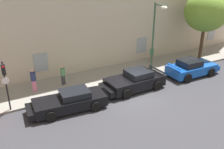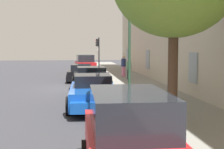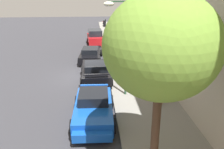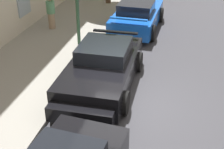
# 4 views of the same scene
# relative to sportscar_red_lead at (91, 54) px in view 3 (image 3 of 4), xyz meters

# --- Properties ---
(ground_plane) EXTENTS (80.00, 80.00, 0.00)m
(ground_plane) POSITION_rel_sportscar_red_lead_xyz_m (4.66, -0.52, -0.57)
(ground_plane) COLOR #333338
(sidewalk) EXTENTS (60.00, 3.89, 0.14)m
(sidewalk) POSITION_rel_sportscar_red_lead_xyz_m (4.66, 3.34, -0.50)
(sidewalk) COLOR gray
(sidewalk) RESTS_ON ground
(sportscar_red_lead) EXTENTS (5.15, 2.34, 1.27)m
(sportscar_red_lead) POSITION_rel_sportscar_red_lead_xyz_m (0.00, 0.00, 0.00)
(sportscar_red_lead) COLOR black
(sportscar_red_lead) RESTS_ON ground
(sportscar_yellow_flank) EXTENTS (4.85, 2.31, 1.43)m
(sportscar_yellow_flank) POSITION_rel_sportscar_red_lead_xyz_m (5.33, 0.40, 0.07)
(sportscar_yellow_flank) COLOR black
(sportscar_yellow_flank) RESTS_ON ground
(sportscar_white_middle) EXTENTS (4.67, 2.27, 1.43)m
(sportscar_white_middle) POSITION_rel_sportscar_red_lead_xyz_m (11.34, 0.19, 0.07)
(sportscar_white_middle) COLOR #144CB2
(sportscar_white_middle) RESTS_ON ground
(hatchback_parked) EXTENTS (3.74, 2.12, 1.81)m
(hatchback_parked) POSITION_rel_sportscar_red_lead_xyz_m (-6.32, 0.49, 0.24)
(hatchback_parked) COLOR red
(hatchback_parked) RESTS_ON ground
(tree_midblock) EXTENTS (4.02, 4.02, 6.50)m
(tree_midblock) POSITION_rel_sportscar_red_lead_xyz_m (14.78, 2.56, 4.19)
(tree_midblock) COLOR #473323
(tree_midblock) RESTS_ON sidewalk
(traffic_light) EXTENTS (0.44, 0.36, 3.26)m
(traffic_light) POSITION_rel_sportscar_red_lead_xyz_m (-3.28, 1.51, 1.80)
(traffic_light) COLOR black
(traffic_light) RESTS_ON sidewalk
(street_lamp) EXTENTS (0.44, 1.42, 5.88)m
(street_lamp) POSITION_rel_sportscar_red_lead_xyz_m (8.46, 1.83, 3.61)
(street_lamp) COLOR #2D5138
(street_lamp) RESTS_ON sidewalk
(pedestrian_admiring) EXTENTS (0.51, 0.51, 1.56)m
(pedestrian_admiring) POSITION_rel_sportscar_red_lead_xyz_m (0.94, 3.53, 0.36)
(pedestrian_admiring) COLOR #333338
(pedestrian_admiring) RESTS_ON sidewalk
(pedestrian_strolling) EXTENTS (0.45, 0.45, 1.71)m
(pedestrian_strolling) POSITION_rel_sportscar_red_lead_xyz_m (-1.29, 3.47, 0.44)
(pedestrian_strolling) COLOR pink
(pedestrian_strolling) RESTS_ON sidewalk
(pedestrian_bystander) EXTENTS (0.45, 0.45, 1.55)m
(pedestrian_bystander) POSITION_rel_sportscar_red_lead_xyz_m (9.96, 4.13, 0.35)
(pedestrian_bystander) COLOR #8C7259
(pedestrian_bystander) RESTS_ON sidewalk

